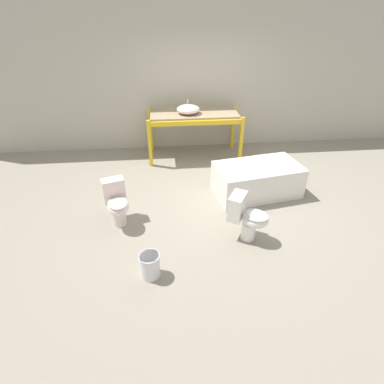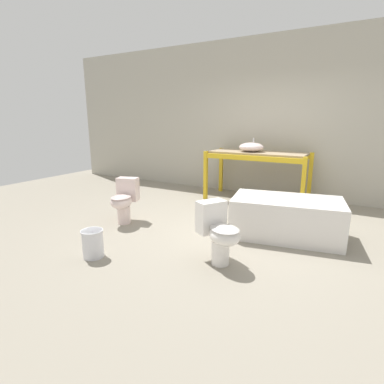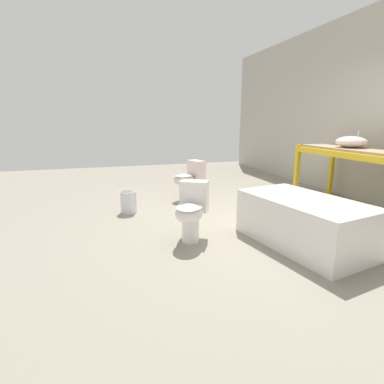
{
  "view_description": "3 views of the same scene",
  "coord_description": "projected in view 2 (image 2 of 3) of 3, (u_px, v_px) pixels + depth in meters",
  "views": [
    {
      "loc": [
        -0.84,
        -4.42,
        2.87
      ],
      "look_at": [
        -0.5,
        -0.98,
        0.69
      ],
      "focal_mm": 28.0,
      "sensor_mm": 36.0,
      "label": 1
    },
    {
      "loc": [
        1.5,
        -4.05,
        1.58
      ],
      "look_at": [
        -0.28,
        -0.85,
        0.69
      ],
      "focal_mm": 28.0,
      "sensor_mm": 36.0,
      "label": 2
    },
    {
      "loc": [
        3.4,
        -2.17,
        1.37
      ],
      "look_at": [
        -0.29,
        -1.01,
        0.45
      ],
      "focal_mm": 28.0,
      "sensor_mm": 36.0,
      "label": 3
    }
  ],
  "objects": [
    {
      "name": "ground_plane",
      "position": [
        235.0,
        227.0,
        4.53
      ],
      "size": [
        12.0,
        12.0,
        0.0
      ],
      "primitive_type": "plane",
      "color": "gray"
    },
    {
      "name": "shelving_rack",
      "position": [
        258.0,
        159.0,
        5.81
      ],
      "size": [
        1.94,
        0.84,
        0.97
      ],
      "color": "gold",
      "rests_on": "ground_plane"
    },
    {
      "name": "sink_basin",
      "position": [
        251.0,
        147.0,
        5.78
      ],
      "size": [
        0.47,
        0.44,
        0.26
      ],
      "color": "silver",
      "rests_on": "shelving_rack"
    },
    {
      "name": "bucket_white",
      "position": [
        93.0,
        243.0,
        3.5
      ],
      "size": [
        0.26,
        0.26,
        0.33
      ],
      "color": "silver",
      "rests_on": "ground_plane"
    },
    {
      "name": "bathtub_main",
      "position": [
        286.0,
        215.0,
        4.09
      ],
      "size": [
        1.56,
        1.03,
        0.54
      ],
      "rotation": [
        0.0,
        0.0,
        0.17
      ],
      "color": "white",
      "rests_on": "ground_plane"
    },
    {
      "name": "warehouse_wall_rear",
      "position": [
        278.0,
        118.0,
        6.04
      ],
      "size": [
        10.8,
        0.08,
        3.2
      ],
      "color": "#B2AD9E",
      "rests_on": "ground_plane"
    },
    {
      "name": "toilet_far",
      "position": [
        219.0,
        231.0,
        3.31
      ],
      "size": [
        0.63,
        0.55,
        0.68
      ],
      "rotation": [
        0.0,
        0.0,
        1.03
      ],
      "color": "white",
      "rests_on": "ground_plane"
    },
    {
      "name": "toilet_near",
      "position": [
        124.0,
        199.0,
        4.63
      ],
      "size": [
        0.46,
        0.62,
        0.68
      ],
      "rotation": [
        0.0,
        0.0,
        0.3
      ],
      "color": "silver",
      "rests_on": "ground_plane"
    }
  ]
}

